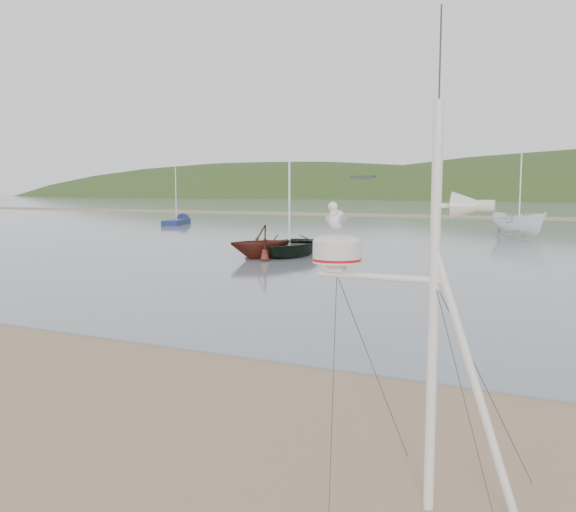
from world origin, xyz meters
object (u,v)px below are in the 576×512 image
at_px(boat_white, 520,203).
at_px(sailboat_blue_near, 181,221).
at_px(boat_dark, 289,205).
at_px(boat_red, 261,227).
at_px(mast_rig, 424,395).

relative_size(boat_white, sailboat_blue_near, 0.77).
xyz_separation_m(boat_dark, boat_red, (-0.69, -1.81, -1.04)).
bearing_deg(sailboat_blue_near, boat_dark, -43.99).
distance_m(mast_rig, boat_white, 39.83).
height_order(mast_rig, boat_red, mast_rig).
height_order(boat_red, boat_white, boat_white).
bearing_deg(mast_rig, boat_white, 93.69).
bearing_deg(boat_white, mast_rig, -135.89).
xyz_separation_m(mast_rig, sailboat_blue_near, (-34.20, 43.26, -0.98)).
bearing_deg(mast_rig, sailboat_blue_near, 128.32).
height_order(boat_dark, boat_white, boat_dark).
distance_m(mast_rig, sailboat_blue_near, 55.16).
height_order(boat_white, sailboat_blue_near, sailboat_blue_near).
bearing_deg(boat_red, sailboat_blue_near, 172.78).
bearing_deg(boat_red, boat_dark, 109.06).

